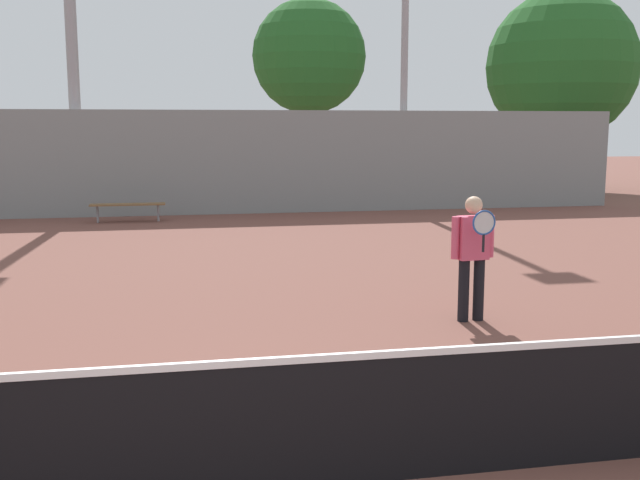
{
  "coord_description": "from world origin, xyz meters",
  "views": [
    {
      "loc": [
        -0.24,
        -4.79,
        2.49
      ],
      "look_at": [
        1.74,
        5.23,
        0.92
      ],
      "focal_mm": 42.0,
      "sensor_mm": 36.0,
      "label": 1
    }
  ],
  "objects_px": {
    "bench_courtside_far": "(128,205)",
    "light_pole_center_back": "(71,17)",
    "tennis_player": "(473,251)",
    "tree_green_tall": "(309,57)",
    "tennis_net": "(216,429)",
    "tree_dark_dense": "(562,67)"
  },
  "relations": [
    {
      "from": "tennis_net",
      "to": "tree_dark_dense",
      "type": "relative_size",
      "value": 1.62
    },
    {
      "from": "light_pole_center_back",
      "to": "tennis_net",
      "type": "bearing_deg",
      "value": -80.61
    },
    {
      "from": "bench_courtside_far",
      "to": "light_pole_center_back",
      "type": "bearing_deg",
      "value": 126.11
    },
    {
      "from": "tennis_net",
      "to": "tree_green_tall",
      "type": "bearing_deg",
      "value": 78.15
    },
    {
      "from": "bench_courtside_far",
      "to": "tree_dark_dense",
      "type": "distance_m",
      "value": 17.46
    },
    {
      "from": "tennis_player",
      "to": "light_pole_center_back",
      "type": "height_order",
      "value": "light_pole_center_back"
    },
    {
      "from": "bench_courtside_far",
      "to": "tree_green_tall",
      "type": "distance_m",
      "value": 11.21
    },
    {
      "from": "tennis_net",
      "to": "tennis_player",
      "type": "relative_size",
      "value": 7.54
    },
    {
      "from": "bench_courtside_far",
      "to": "tennis_net",
      "type": "bearing_deg",
      "value": -84.72
    },
    {
      "from": "tennis_net",
      "to": "tennis_player",
      "type": "height_order",
      "value": "tennis_player"
    },
    {
      "from": "tennis_player",
      "to": "bench_courtside_far",
      "type": "distance_m",
      "value": 12.14
    },
    {
      "from": "light_pole_center_back",
      "to": "tree_dark_dense",
      "type": "bearing_deg",
      "value": 14.96
    },
    {
      "from": "tree_dark_dense",
      "to": "tree_green_tall",
      "type": "bearing_deg",
      "value": 170.42
    },
    {
      "from": "tennis_player",
      "to": "tree_green_tall",
      "type": "height_order",
      "value": "tree_green_tall"
    },
    {
      "from": "tennis_net",
      "to": "light_pole_center_back",
      "type": "bearing_deg",
      "value": 99.39
    },
    {
      "from": "tree_green_tall",
      "to": "tree_dark_dense",
      "type": "height_order",
      "value": "tree_dark_dense"
    },
    {
      "from": "tennis_player",
      "to": "tree_green_tall",
      "type": "relative_size",
      "value": 0.23
    },
    {
      "from": "tennis_player",
      "to": "tennis_net",
      "type": "bearing_deg",
      "value": -135.54
    },
    {
      "from": "tree_green_tall",
      "to": "tree_dark_dense",
      "type": "xyz_separation_m",
      "value": [
        9.36,
        -1.58,
        -0.34
      ]
    },
    {
      "from": "bench_courtside_far",
      "to": "tree_green_tall",
      "type": "relative_size",
      "value": 0.27
    },
    {
      "from": "tennis_net",
      "to": "tree_green_tall",
      "type": "distance_m",
      "value": 24.16
    },
    {
      "from": "tree_green_tall",
      "to": "tree_dark_dense",
      "type": "relative_size",
      "value": 0.95
    }
  ]
}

